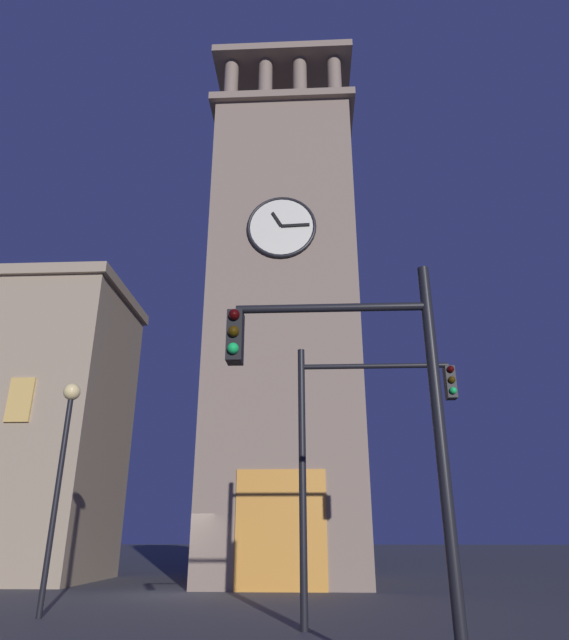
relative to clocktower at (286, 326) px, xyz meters
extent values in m
plane|color=#424247|center=(3.62, 4.66, -11.16)|extent=(200.00, 200.00, 0.00)
cube|color=gray|center=(0.00, -0.02, -0.61)|extent=(6.37, 8.37, 21.11)
cube|color=gray|center=(0.00, -0.02, 10.15)|extent=(6.97, 8.97, 0.40)
cylinder|color=gray|center=(-2.59, 3.57, 11.67)|extent=(0.70, 0.70, 2.64)
cylinder|color=gray|center=(-0.86, 3.57, 11.67)|extent=(0.70, 0.70, 2.64)
cylinder|color=gray|center=(0.86, 3.57, 11.67)|extent=(0.70, 0.70, 2.64)
cylinder|color=gray|center=(2.59, 3.57, 11.67)|extent=(0.70, 0.70, 2.64)
cylinder|color=gray|center=(-2.59, -3.60, 11.67)|extent=(0.70, 0.70, 2.64)
cylinder|color=gray|center=(-0.86, -3.60, 11.67)|extent=(0.70, 0.70, 2.64)
cylinder|color=gray|center=(0.86, -3.60, 11.67)|extent=(0.70, 0.70, 2.64)
cylinder|color=gray|center=(2.59, -3.60, 11.67)|extent=(0.70, 0.70, 2.64)
cube|color=gray|center=(0.00, -0.02, 13.19)|extent=(6.97, 8.97, 0.40)
cylinder|color=black|center=(0.00, -0.02, 14.96)|extent=(0.12, 0.12, 3.15)
cylinder|color=silver|center=(0.00, 4.23, 2.93)|extent=(2.84, 0.12, 2.84)
torus|color=black|center=(0.00, 4.25, 2.93)|extent=(3.00, 0.16, 3.00)
cube|color=black|center=(0.19, 4.33, 3.26)|extent=(0.49, 0.06, 0.74)
cube|color=black|center=(-0.60, 4.33, 2.95)|extent=(1.21, 0.06, 0.16)
cube|color=orange|center=(0.00, 4.12, -9.16)|extent=(3.20, 0.24, 4.00)
cube|color=#E0B259|center=(10.52, 3.54, -4.33)|extent=(1.00, 0.12, 1.80)
cylinder|color=black|center=(-0.90, 12.17, -8.22)|extent=(0.16, 0.16, 5.88)
cylinder|color=black|center=(-2.61, 12.17, -5.70)|extent=(3.41, 0.12, 0.12)
cube|color=black|center=(-4.31, 12.17, -6.13)|extent=(0.22, 0.30, 0.75)
sphere|color=#360505|center=(-4.31, 12.35, -5.85)|extent=(0.16, 0.16, 0.16)
sphere|color=#392705|center=(-4.31, 12.35, -6.10)|extent=(0.16, 0.16, 0.16)
sphere|color=#18C154|center=(-4.31, 12.35, -6.35)|extent=(0.16, 0.16, 0.16)
cylinder|color=black|center=(-2.78, 17.26, -8.45)|extent=(0.16, 0.16, 5.42)
cylinder|color=black|center=(-1.41, 17.26, -6.35)|extent=(2.73, 0.12, 0.12)
cube|color=black|center=(-0.05, 17.26, -6.77)|extent=(0.22, 0.30, 0.75)
sphere|color=#360505|center=(-0.05, 17.44, -6.50)|extent=(0.16, 0.16, 0.16)
sphere|color=#392705|center=(-0.05, 17.44, -6.75)|extent=(0.16, 0.16, 0.16)
sphere|color=#18C154|center=(-0.05, 17.44, -7.00)|extent=(0.16, 0.16, 0.16)
cylinder|color=black|center=(5.22, 10.63, -8.61)|extent=(0.14, 0.14, 5.10)
sphere|color=#F9DB8C|center=(5.22, 10.63, -5.84)|extent=(0.44, 0.44, 0.44)
camera|label=1|loc=(-1.10, 24.50, -9.38)|focal=30.64mm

